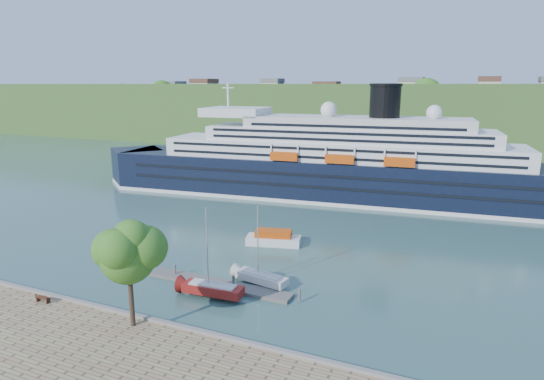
% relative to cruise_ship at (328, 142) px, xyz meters
% --- Properties ---
extents(ground, '(400.00, 400.00, 0.00)m').
position_rel_cruise_ship_xyz_m(ground, '(-3.01, -59.47, -12.08)').
color(ground, '#325950').
rests_on(ground, ground).
extents(far_hillside, '(400.00, 50.00, 24.00)m').
position_rel_cruise_ship_xyz_m(far_hillside, '(-3.01, 85.53, -0.08)').
color(far_hillside, '#3D6026').
rests_on(far_hillside, ground).
extents(quay_coping, '(220.00, 0.50, 0.30)m').
position_rel_cruise_ship_xyz_m(quay_coping, '(-3.01, -59.67, -10.93)').
color(quay_coping, slate).
rests_on(quay_coping, promenade).
extents(cruise_ship, '(108.55, 25.66, 24.15)m').
position_rel_cruise_ship_xyz_m(cruise_ship, '(0.00, 0.00, 0.00)').
color(cruise_ship, black).
rests_on(cruise_ship, ground).
extents(park_bench, '(1.69, 0.76, 1.06)m').
position_rel_cruise_ship_xyz_m(park_bench, '(-13.52, -61.06, -10.55)').
color(park_bench, '#4B2615').
rests_on(park_bench, promenade).
extents(promenade_tree, '(7.04, 7.04, 11.65)m').
position_rel_cruise_ship_xyz_m(promenade_tree, '(-1.40, -61.11, -5.25)').
color(promenade_tree, '#295D18').
rests_on(promenade_tree, promenade).
extents(floating_pontoon, '(19.06, 2.70, 0.42)m').
position_rel_cruise_ship_xyz_m(floating_pontoon, '(0.70, -48.21, -11.87)').
color(floating_pontoon, '#65605A').
rests_on(floating_pontoon, ground).
extents(sailboat_red, '(8.00, 2.69, 10.17)m').
position_rel_cruise_ship_xyz_m(sailboat_red, '(1.72, -51.19, -6.99)').
color(sailboat_red, maroon).
rests_on(sailboat_red, ground).
extents(sailboat_white_far, '(7.63, 3.35, 9.53)m').
position_rel_cruise_ship_xyz_m(sailboat_white_far, '(5.50, -46.06, -7.31)').
color(sailboat_white_far, silver).
rests_on(sailboat_white_far, ground).
extents(tender_launch, '(8.72, 4.73, 2.29)m').
position_rel_cruise_ship_xyz_m(tender_launch, '(1.17, -32.16, -10.93)').
color(tender_launch, '#CC470C').
rests_on(tender_launch, ground).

